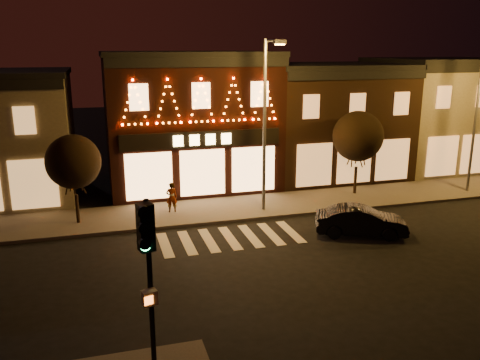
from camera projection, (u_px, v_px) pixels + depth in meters
name	position (u px, v px, depth m)	size (l,w,h in m)	color
ground	(257.00, 275.00, 19.36)	(120.00, 120.00, 0.00)	black
sidewalk_far	(246.00, 207.00, 27.31)	(44.00, 4.00, 0.15)	#47423D
building_pulp	(189.00, 119.00, 31.28)	(10.20, 8.34, 8.30)	black
building_right_a	(327.00, 120.00, 33.94)	(9.20, 8.28, 7.50)	black
building_right_b	(440.00, 113.00, 36.30)	(9.20, 8.28, 7.80)	#665E48
traffic_signal_near	(148.00, 261.00, 11.72)	(0.42, 0.53, 4.99)	black
streetlamp_mid	(267.00, 113.00, 25.20)	(0.57, 2.01, 8.79)	#59595E
streetlamp_right	(479.00, 116.00, 28.88)	(0.49, 1.76, 7.72)	#59595E
tree_left	(73.00, 162.00, 23.94)	(2.62, 2.62, 4.39)	black
tree_right	(358.00, 136.00, 28.84)	(2.92, 2.92, 4.87)	black
dark_sedan	(361.00, 221.00, 23.29)	(1.46, 4.18, 1.38)	black
pedestrian	(172.00, 197.00, 26.11)	(0.58, 0.38, 1.59)	gray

